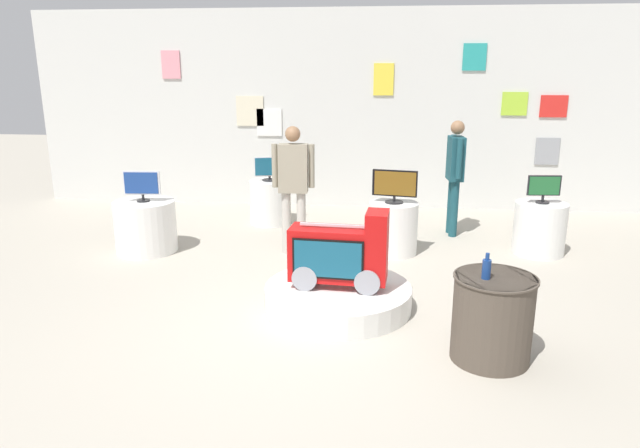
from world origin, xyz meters
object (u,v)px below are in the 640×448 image
at_px(shopper_browsing_near_truck, 293,180).
at_px(tv_on_center_rear, 395,185).
at_px(main_display_pedestal, 338,297).
at_px(display_pedestal_right_rear, 270,202).
at_px(display_pedestal_center_rear, 393,228).
at_px(tv_on_right_rear, 269,168).
at_px(display_pedestal_left_rear, 146,226).
at_px(tv_on_left_rear, 142,184).
at_px(bottle_on_side_table, 486,268).
at_px(tv_on_far_right, 544,187).
at_px(side_table_round, 492,318).
at_px(display_pedestal_far_right, 540,228).
at_px(shopper_browsing_rear, 455,169).
at_px(novelty_firetruck_tv, 340,256).

bearing_deg(shopper_browsing_near_truck, tv_on_center_rear, 5.48).
bearing_deg(main_display_pedestal, display_pedestal_right_rear, 112.52).
height_order(main_display_pedestal, display_pedestal_center_rear, display_pedestal_center_rear).
bearing_deg(tv_on_right_rear, display_pedestal_left_rear, -131.16).
height_order(tv_on_left_rear, display_pedestal_center_rear, tv_on_left_rear).
xyz_separation_m(tv_on_center_rear, bottle_on_side_table, (0.69, -2.88, -0.09)).
bearing_deg(tv_on_far_right, tv_on_center_rear, -174.39).
bearing_deg(side_table_round, tv_on_center_rear, 105.50).
xyz_separation_m(bottle_on_side_table, shopper_browsing_near_truck, (-2.02, 2.75, 0.16)).
bearing_deg(display_pedestal_far_right, display_pedestal_center_rear, -174.39).
xyz_separation_m(display_pedestal_left_rear, tv_on_right_rear, (1.40, 1.60, 0.54)).
height_order(tv_on_center_rear, tv_on_far_right, tv_on_center_rear).
height_order(display_pedestal_left_rear, shopper_browsing_near_truck, shopper_browsing_near_truck).
xyz_separation_m(tv_on_right_rear, side_table_round, (2.72, -4.15, -0.51)).
xyz_separation_m(tv_on_left_rear, bottle_on_side_table, (4.03, -2.60, -0.09)).
bearing_deg(bottle_on_side_table, display_pedestal_left_rear, 147.10).
distance_m(display_pedestal_center_rear, shopper_browsing_rear, 1.48).
distance_m(display_pedestal_left_rear, bottle_on_side_table, 4.82).
bearing_deg(novelty_firetruck_tv, display_pedestal_far_right, 39.72).
height_order(display_pedestal_left_rear, tv_on_center_rear, tv_on_center_rear).
relative_size(display_pedestal_left_rear, side_table_round, 1.09).
height_order(novelty_firetruck_tv, display_pedestal_right_rear, novelty_firetruck_tv).
xyz_separation_m(display_pedestal_left_rear, tv_on_center_rear, (3.33, 0.27, 0.58)).
bearing_deg(tv_on_left_rear, tv_on_right_rear, 48.91).
xyz_separation_m(novelty_firetruck_tv, display_pedestal_right_rear, (-1.36, 3.23, -0.22)).
xyz_separation_m(display_pedestal_center_rear, bottle_on_side_table, (0.69, -2.88, 0.49)).
relative_size(display_pedestal_far_right, side_table_round, 0.93).
distance_m(main_display_pedestal, display_pedestal_far_right, 3.30).
distance_m(bottle_on_side_table, shopper_browsing_rear, 3.88).
bearing_deg(display_pedestal_right_rear, tv_on_left_rear, -131.04).
height_order(display_pedestal_right_rear, tv_on_right_rear, tv_on_right_rear).
height_order(main_display_pedestal, display_pedestal_right_rear, display_pedestal_right_rear).
xyz_separation_m(display_pedestal_far_right, tv_on_far_right, (-0.00, -0.00, 0.56)).
distance_m(tv_on_center_rear, tv_on_right_rear, 2.35).
relative_size(display_pedestal_far_right, shopper_browsing_near_truck, 0.41).
bearing_deg(side_table_round, novelty_firetruck_tv, 145.78).
bearing_deg(bottle_on_side_table, tv_on_left_rear, 147.14).
relative_size(display_pedestal_right_rear, tv_on_far_right, 1.62).
bearing_deg(novelty_firetruck_tv, tv_on_right_rear, 112.78).
xyz_separation_m(tv_on_left_rear, tv_on_far_right, (5.28, 0.47, -0.02)).
bearing_deg(tv_on_left_rear, display_pedestal_left_rear, 86.03).
xyz_separation_m(novelty_firetruck_tv, display_pedestal_center_rear, (0.58, 1.91, -0.22)).
relative_size(tv_on_left_rear, display_pedestal_right_rear, 0.70).
xyz_separation_m(tv_on_center_rear, display_pedestal_far_right, (1.95, 0.20, -0.58)).
bearing_deg(display_pedestal_far_right, tv_on_center_rear, -174.27).
xyz_separation_m(tv_on_left_rear, shopper_browsing_near_truck, (2.01, 0.15, 0.07)).
xyz_separation_m(novelty_firetruck_tv, shopper_browsing_rear, (1.47, 2.89, 0.42)).
distance_m(tv_on_left_rear, shopper_browsing_near_truck, 2.02).
bearing_deg(display_pedestal_far_right, bottle_on_side_table, -112.21).
relative_size(display_pedestal_left_rear, tv_on_far_right, 1.91).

